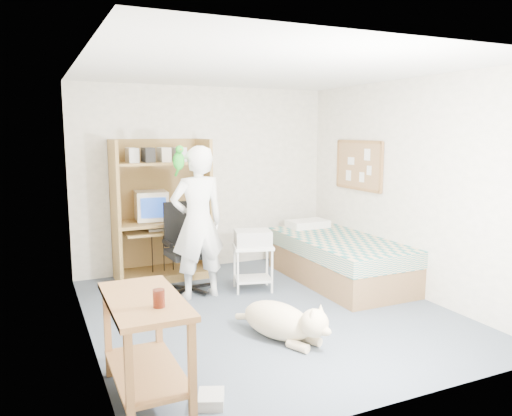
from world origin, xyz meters
The scene contains 21 objects.
floor centered at (0.00, 0.00, 0.00)m, with size 4.00×4.00×0.00m, color #454E5D.
wall_back centered at (0.00, 2.00, 1.25)m, with size 3.60×0.02×2.50m, color beige.
wall_right centered at (1.80, 0.00, 1.25)m, with size 0.02×4.00×2.50m, color beige.
wall_left centered at (-1.80, 0.00, 1.25)m, with size 0.02×4.00×2.50m, color beige.
ceiling centered at (0.00, 0.00, 2.50)m, with size 3.60×4.00×0.02m, color white.
computer_hutch centered at (-0.70, 1.74, 0.82)m, with size 1.20×0.63×1.80m.
bed centered at (1.30, 0.62, 0.29)m, with size 1.02×2.02×0.66m.
side_desk centered at (-1.55, -1.20, 0.49)m, with size 0.50×1.00×0.75m.
corkboard centered at (1.77, 0.90, 1.45)m, with size 0.04×0.94×0.66m.
office_chair centered at (-0.57, 1.08, 0.37)m, with size 0.59×0.59×1.05m.
person centered at (-0.52, 0.78, 0.87)m, with size 0.64×0.42×1.74m, color white.
parrot centered at (-0.71, 0.79, 1.59)m, with size 0.13×0.22×0.35m.
dog centered at (-0.20, -0.70, 0.18)m, with size 0.63×1.04×0.41m.
printer_cart centered at (0.15, 0.73, 0.37)m, with size 0.54×0.47×0.55m.
printer centered at (0.15, 0.73, 0.64)m, with size 0.42×0.32×0.18m, color #B7B7B2.
crt_monitor centered at (-0.82, 1.75, 0.96)m, with size 0.43×0.45×0.37m.
keyboard centered at (-0.67, 1.58, 0.67)m, with size 0.45×0.16×0.03m, color beige.
pencil_cup centered at (-0.30, 1.65, 0.82)m, with size 0.08×0.08×0.12m, color yellow.
drink_glass centered at (-1.50, -1.43, 0.81)m, with size 0.08×0.08×0.12m, color #41140A.
floor_box_a centered at (-1.50, -1.20, 0.05)m, with size 0.25×0.20×0.10m, color silver.
floor_box_b centered at (-1.16, -1.47, 0.04)m, with size 0.18×0.22×0.08m, color #ADADA8.
Camera 1 is at (-2.23, -4.56, 1.90)m, focal length 35.00 mm.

